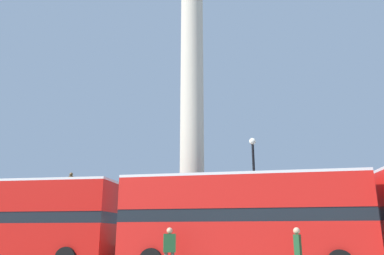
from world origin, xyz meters
name	(u,v)px	position (x,y,z in m)	size (l,w,h in m)	color
monument_column	(192,149)	(0.00, 0.00, 6.75)	(6.23, 6.23, 24.22)	#BCB29E
bus_a	(242,217)	(3.27, -5.48, 2.32)	(10.88, 2.90, 4.18)	red
bus_c	(14,218)	(-8.60, -4.73, 2.36)	(10.60, 3.05, 4.27)	#B7140F
equestrian_statue	(66,230)	(-10.64, 4.65, 1.89)	(3.92, 3.54, 6.29)	#BCB29E
street_lamp	(255,196)	(3.85, -1.85, 3.56)	(0.38, 0.38, 6.84)	black
pedestrian_near_lamp	(298,251)	(5.33, -8.90, 1.03)	(0.30, 0.51, 1.80)	#4C473D
pedestrian_by_plinth	(169,248)	(0.54, -7.88, 1.05)	(0.51, 0.33, 1.82)	#4C473D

